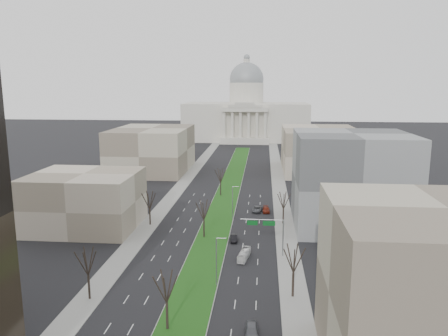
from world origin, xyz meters
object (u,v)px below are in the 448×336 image
Objects in this scene: car_black at (234,238)px; box_van at (244,255)px; car_red at (266,210)px; car_grey_far at (257,209)px; car_grey_near at (252,331)px.

box_van is (2.92, -10.36, 0.21)m from car_black.
car_red is at bearing 66.43° from car_black.
box_van is at bearing -88.95° from car_grey_far.
box_van reaches higher than car_red.
car_grey_near reaches higher than car_black.
car_grey_far is 35.00m from box_van.
car_black is 0.90× the size of car_red.
car_grey_near is 39.04m from car_black.
car_grey_near is 0.92× the size of car_grey_far.
car_black is 10.76m from box_van.
car_black is 25.55m from car_red.
box_van reaches higher than car_black.
car_black is at bearing 115.33° from box_van.
box_van reaches higher than car_grey_far.
car_grey_far is at bearing 173.47° from car_red.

